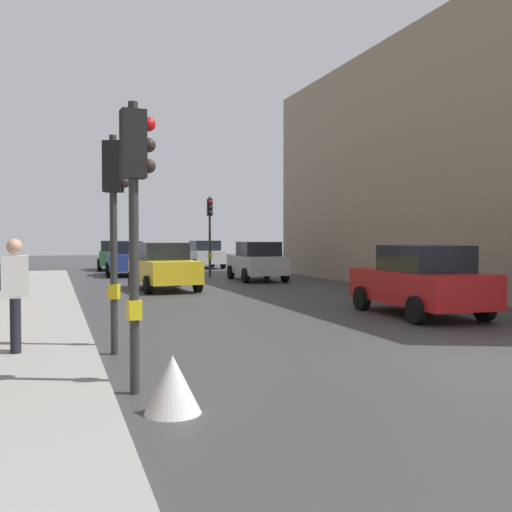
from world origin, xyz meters
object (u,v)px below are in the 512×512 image
at_px(car_white_compact, 204,254).
at_px(warning_sign_triangle, 173,384).
at_px(car_blue_van, 126,258).
at_px(car_green_estate, 115,255).
at_px(pedestrian_with_black_backpack, 12,288).
at_px(car_red_sedan, 420,281).
at_px(traffic_light_far_median, 210,222).
at_px(car_silver_hatchback, 257,261).
at_px(car_yellow_taxi, 163,266).
at_px(traffic_light_near_left, 135,193).
at_px(traffic_light_near_right, 115,204).

height_order(car_white_compact, warning_sign_triangle, car_white_compact).
bearing_deg(warning_sign_triangle, car_blue_van, 84.63).
relative_size(car_white_compact, warning_sign_triangle, 6.47).
bearing_deg(car_green_estate, car_white_compact, 3.96).
height_order(car_green_estate, warning_sign_triangle, car_green_estate).
bearing_deg(pedestrian_with_black_backpack, car_red_sedan, 15.82).
relative_size(traffic_light_far_median, car_red_sedan, 0.93).
relative_size(car_silver_hatchback, warning_sign_triangle, 6.59).
xyz_separation_m(car_red_sedan, car_yellow_taxi, (-4.78, 9.34, 0.00)).
bearing_deg(traffic_light_near_left, car_blue_van, 83.76).
relative_size(traffic_light_near_left, traffic_light_far_median, 0.91).
xyz_separation_m(traffic_light_far_median, traffic_light_near_right, (-6.42, -18.48, -0.23)).
bearing_deg(traffic_light_near_left, pedestrian_with_black_backpack, 122.63).
height_order(traffic_light_far_median, pedestrian_with_black_backpack, traffic_light_far_median).
bearing_deg(car_green_estate, car_blue_van, -89.58).
bearing_deg(traffic_light_near_right, car_white_compact, 73.00).
distance_m(car_blue_van, car_yellow_taxi, 8.87).
xyz_separation_m(pedestrian_with_black_backpack, warning_sign_triangle, (1.85, -3.45, -0.84)).
bearing_deg(warning_sign_triangle, car_green_estate, 85.72).
height_order(car_white_compact, pedestrian_with_black_backpack, pedestrian_with_black_backpack).
bearing_deg(car_red_sedan, car_blue_van, 105.73).
height_order(traffic_light_far_median, car_white_compact, traffic_light_far_median).
bearing_deg(car_blue_van, car_red_sedan, -74.27).
xyz_separation_m(traffic_light_far_median, pedestrian_with_black_backpack, (-8.00, -18.60, -1.58)).
bearing_deg(traffic_light_near_right, traffic_light_far_median, 70.86).
xyz_separation_m(traffic_light_far_median, car_red_sedan, (1.27, -15.97, -1.87)).
height_order(car_blue_van, pedestrian_with_black_backpack, pedestrian_with_black_backpack).
bearing_deg(car_red_sedan, traffic_light_far_median, 94.53).
relative_size(car_silver_hatchback, car_green_estate, 1.00).
relative_size(car_red_sedan, car_yellow_taxi, 0.99).
relative_size(car_red_sedan, car_white_compact, 1.02).
distance_m(traffic_light_near_right, car_green_estate, 26.53).
height_order(car_red_sedan, warning_sign_triangle, car_red_sedan).
bearing_deg(car_yellow_taxi, traffic_light_near_right, -103.73).
xyz_separation_m(traffic_light_far_median, car_silver_hatchback, (1.39, -3.21, -1.87)).
bearing_deg(traffic_light_near_left, car_green_estate, 85.05).
distance_m(car_silver_hatchback, car_yellow_taxi, 5.98).
distance_m(traffic_light_near_right, car_red_sedan, 8.24).
xyz_separation_m(car_red_sedan, car_blue_van, (-5.13, 18.21, 0.00)).
bearing_deg(car_green_estate, traffic_light_far_median, -63.65).
height_order(car_silver_hatchback, car_blue_van, same).
relative_size(car_green_estate, car_white_compact, 1.02).
relative_size(car_blue_van, car_yellow_taxi, 1.00).
xyz_separation_m(car_silver_hatchback, car_green_estate, (-5.29, 11.09, 0.00)).
xyz_separation_m(traffic_light_far_median, car_green_estate, (-3.90, 7.88, -1.87)).
xyz_separation_m(traffic_light_near_right, car_blue_van, (2.55, 20.72, -1.63)).
bearing_deg(pedestrian_with_black_backpack, car_blue_van, 78.77).
relative_size(car_silver_hatchback, pedestrian_with_black_backpack, 2.42).
relative_size(traffic_light_near_left, pedestrian_with_black_backpack, 2.04).
bearing_deg(warning_sign_triangle, traffic_light_near_left, 105.41).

